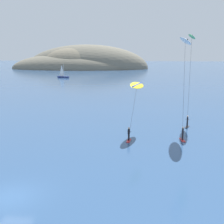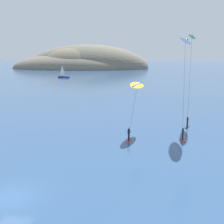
{
  "view_description": "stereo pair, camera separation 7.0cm",
  "coord_description": "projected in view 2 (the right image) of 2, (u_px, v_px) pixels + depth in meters",
  "views": [
    {
      "loc": [
        9.7,
        -18.08,
        10.61
      ],
      "look_at": [
        5.82,
        15.25,
        3.34
      ],
      "focal_mm": 45.0,
      "sensor_mm": 36.0,
      "label": 1
    },
    {
      "loc": [
        9.77,
        -18.07,
        10.61
      ],
      "look_at": [
        5.82,
        15.25,
        3.34
      ],
      "focal_mm": 45.0,
      "sensor_mm": 36.0,
      "label": 2
    }
  ],
  "objects": [
    {
      "name": "kitesurfer_green",
      "position": [
        192.0,
        44.0,
        40.24
      ],
      "size": [
        1.89,
        6.89,
        13.08
      ],
      "color": "#2D2D33",
      "rests_on": "ground"
    },
    {
      "name": "kitesurfer_white",
      "position": [
        185.0,
        46.0,
        35.18
      ],
      "size": [
        1.83,
        7.72,
        12.44
      ],
      "color": "red",
      "rests_on": "ground"
    },
    {
      "name": "sailboat_far",
      "position": [
        64.0,
        76.0,
        114.55
      ],
      "size": [
        5.86,
        3.06,
        5.7
      ],
      "color": "navy",
      "rests_on": "ground"
    },
    {
      "name": "ground_plane",
      "position": [
        11.0,
        197.0,
        20.91
      ],
      "size": [
        600.0,
        600.0,
        0.0
      ],
      "primitive_type": "plane",
      "color": "#2D4C75"
    },
    {
      "name": "kitesurfer_yellow",
      "position": [
        136.0,
        89.0,
        35.73
      ],
      "size": [
        2.42,
        6.8,
        6.76
      ],
      "color": "red",
      "rests_on": "ground"
    },
    {
      "name": "headland_island",
      "position": [
        81.0,
        69.0,
        176.48
      ],
      "size": [
        85.45,
        41.68,
        29.68
      ],
      "color": "#6B6656",
      "rests_on": "ground"
    }
  ]
}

